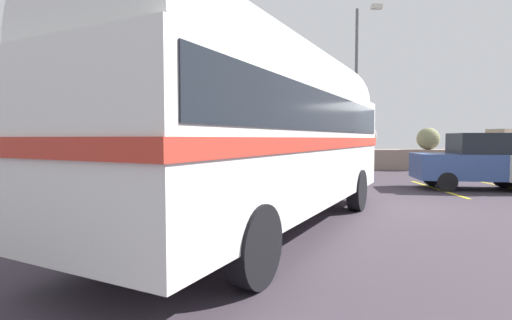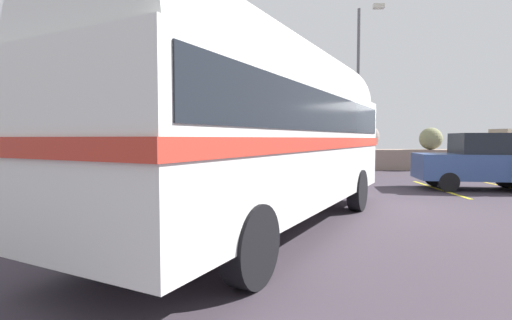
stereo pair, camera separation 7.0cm
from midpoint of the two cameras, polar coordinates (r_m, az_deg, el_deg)
ground at (r=9.93m, az=17.16°, el=-6.76°), size 32.00×26.00×0.02m
breakwater at (r=21.43m, az=9.45°, el=0.59°), size 31.36×2.03×2.48m
vintage_coach at (r=7.09m, az=1.77°, el=5.98°), size 5.77×8.79×3.70m
parked_car_nearest at (r=14.64m, az=31.05°, el=-0.10°), size 4.25×2.12×1.86m
lamp_post at (r=17.30m, az=15.39°, el=10.85°), size 0.96×0.73×7.23m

